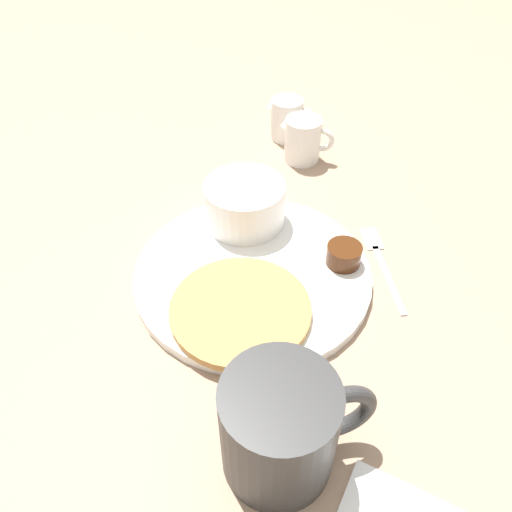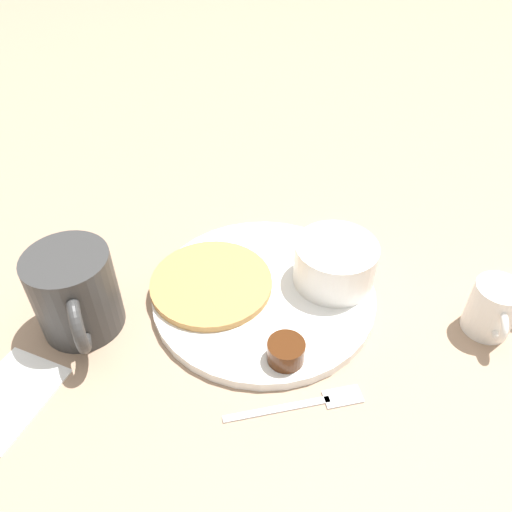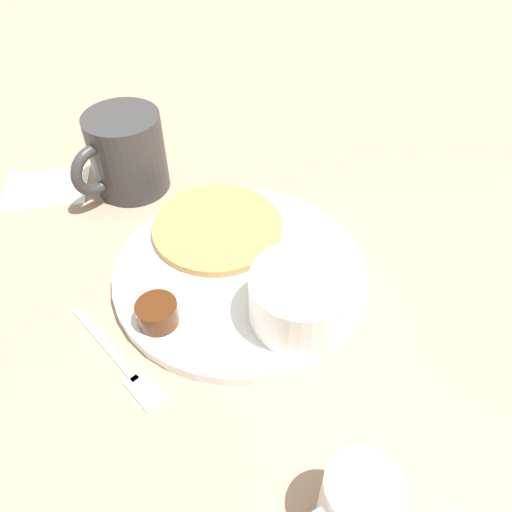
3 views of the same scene
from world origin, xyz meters
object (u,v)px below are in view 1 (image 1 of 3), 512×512
bowl (245,202)px  creamer_pitcher_near (303,139)px  plate (253,274)px  coffee_mug (282,428)px  fork (380,257)px  creamer_pitcher_far (287,119)px

bowl → creamer_pitcher_near: bearing=-87.6°
plate → creamer_pitcher_near: (0.06, -0.24, 0.03)m
coffee_mug → creamer_pitcher_near: size_ratio=1.41×
coffee_mug → fork: (0.01, -0.26, -0.05)m
coffee_mug → creamer_pitcher_near: 0.45m
creamer_pitcher_far → fork: 0.29m
bowl → fork: (-0.16, -0.03, -0.04)m
coffee_mug → bowl: bearing=-53.7°
plate → creamer_pitcher_far: size_ratio=3.80×
creamer_pitcher_far → bowl: bearing=104.2°
bowl → coffee_mug: coffee_mug is taller
fork → plate: bearing=41.4°
coffee_mug → plate: bearing=-53.7°
plate → coffee_mug: size_ratio=2.47×
bowl → coffee_mug: bearing=126.3°
creamer_pitcher_near → fork: creamer_pitcher_near is taller
coffee_mug → creamer_pitcher_far: coffee_mug is taller
plate → bowl: bearing=-53.6°
bowl → creamer_pitcher_far: bearing=-75.8°
coffee_mug → fork: 0.27m
bowl → fork: bearing=-169.3°
bowl → fork: 0.17m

